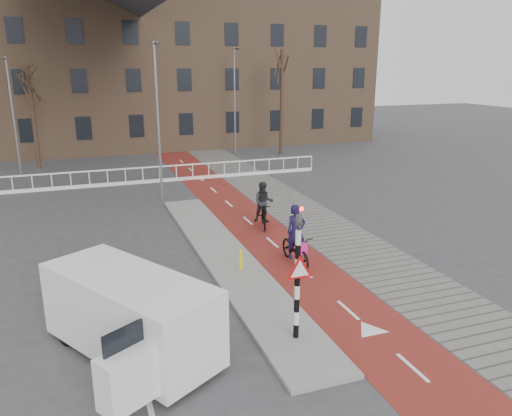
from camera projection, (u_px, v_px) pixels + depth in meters
name	position (u px, v px, depth m)	size (l,w,h in m)	color
ground	(287.00, 303.00, 14.81)	(120.00, 120.00, 0.00)	#38383A
bike_lane	(235.00, 209.00, 24.33)	(2.50, 60.00, 0.01)	maroon
sidewalk	(288.00, 204.00, 25.24)	(3.00, 60.00, 0.01)	slate
curb_island	(226.00, 257.00, 18.18)	(1.80, 16.00, 0.12)	gray
traffic_signal	(298.00, 270.00, 12.23)	(0.80, 0.80, 3.68)	black
bollard	(241.00, 260.00, 16.83)	(0.12, 0.12, 0.70)	yellow
cyclist_near	(296.00, 244.00, 17.51)	(0.77, 2.12, 2.16)	black
cyclist_far	(264.00, 209.00, 21.42)	(1.02, 1.94, 2.00)	black
van	(130.00, 313.00, 12.00)	(4.05, 5.02, 2.03)	white
railing	(90.00, 182.00, 28.48)	(28.00, 0.10, 0.99)	silver
townhouse_row	(101.00, 51.00, 40.58)	(46.00, 10.00, 15.90)	#7F6047
tree_mid	(33.00, 118.00, 32.83)	(0.27, 0.27, 6.74)	black
tree_right	(282.00, 103.00, 37.81)	(0.27, 0.27, 7.84)	black
streetlight_near	(158.00, 124.00, 24.73)	(0.12, 0.12, 7.86)	slate
streetlight_left	(14.00, 117.00, 31.13)	(0.12, 0.12, 7.24)	slate
streetlight_right	(235.00, 102.00, 38.16)	(0.12, 0.12, 7.99)	slate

